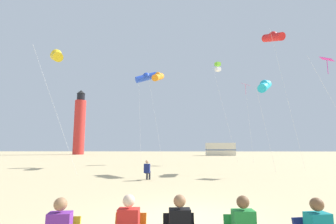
{
  "coord_description": "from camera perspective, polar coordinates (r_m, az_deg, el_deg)",
  "views": [
    {
      "loc": [
        -0.23,
        -6.98,
        1.93
      ],
      "look_at": [
        -0.82,
        10.94,
        4.44
      ],
      "focal_mm": 26.6,
      "sensor_mm": 36.0,
      "label": 1
    }
  ],
  "objects": [
    {
      "name": "kite_tube_gold",
      "position": [
        20.71,
        -24.2,
        11.65
      ],
      "size": [
        3.21,
        3.48,
        9.34
      ],
      "color": "silver",
      "rests_on": "ground"
    },
    {
      "name": "kite_diamond_magenta",
      "position": [
        23.05,
        32.73,
        9.42
      ],
      "size": [
        3.1,
        2.68,
        8.88
      ],
      "color": "silver",
      "rests_on": "ground"
    },
    {
      "name": "kite_flyer_standing",
      "position": [
        15.05,
        -4.76,
        -12.97
      ],
      "size": [
        0.37,
        0.53,
        1.16
      ],
      "rotation": [
        0.0,
        0.0,
        3.01
      ],
      "color": "navy",
      "rests_on": "ground"
    },
    {
      "name": "kite_tube_scarlet",
      "position": [
        24.9,
        22.94,
        15.55
      ],
      "size": [
        2.41,
        2.85,
        12.32
      ],
      "color": "silver",
      "rests_on": "ground"
    },
    {
      "name": "kite_tube_blue",
      "position": [
        27.75,
        -5.0,
        7.98
      ],
      "size": [
        2.55,
        1.74,
        10.25
      ],
      "color": "silver",
      "rests_on": "ground"
    },
    {
      "name": "kite_tube_orange",
      "position": [
        26.57,
        -2.29,
        8.09
      ],
      "size": [
        1.55,
        2.59,
        9.99
      ],
      "color": "silver",
      "rests_on": "ground"
    },
    {
      "name": "ground",
      "position": [
        7.24,
        3.99,
        -23.4
      ],
      "size": [
        200.0,
        200.0,
        0.0
      ],
      "primitive_type": "plane",
      "color": "#CCB584"
    },
    {
      "name": "rv_van_cream",
      "position": [
        57.67,
        11.91,
        -8.36
      ],
      "size": [
        6.49,
        2.48,
        2.8
      ],
      "rotation": [
        0.0,
        0.0,
        0.02
      ],
      "color": "beige",
      "rests_on": "ground"
    },
    {
      "name": "kite_box_lime",
      "position": [
        33.44,
        11.34,
        10.08
      ],
      "size": [
        2.97,
        2.28,
        12.82
      ],
      "color": "silver",
      "rests_on": "ground"
    },
    {
      "name": "lighthouse_distant",
      "position": [
        68.47,
        -19.6,
        -2.58
      ],
      "size": [
        2.8,
        2.8,
        16.8
      ],
      "color": "red",
      "rests_on": "ground"
    },
    {
      "name": "kite_tube_cyan",
      "position": [
        21.85,
        21.28,
        5.61
      ],
      "size": [
        1.88,
        2.5,
        7.56
      ],
      "color": "silver",
      "rests_on": "ground"
    },
    {
      "name": "kite_diamond_rainbow",
      "position": [
        31.5,
        17.38,
        5.39
      ],
      "size": [
        1.22,
        1.22,
        9.61
      ],
      "color": "silver",
      "rests_on": "ground"
    }
  ]
}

